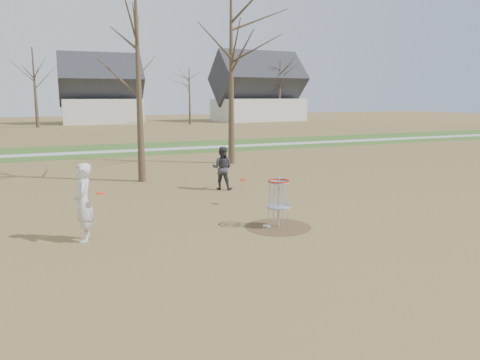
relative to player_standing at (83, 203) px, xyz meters
name	(u,v)px	position (x,y,z in m)	size (l,w,h in m)	color
ground	(278,227)	(4.99, -0.77, -0.97)	(160.00, 160.00, 0.00)	brown
green_band	(134,149)	(4.99, 20.23, -0.97)	(160.00, 8.00, 0.01)	#2D5119
footpath	(137,150)	(4.99, 19.23, -0.96)	(160.00, 1.50, 0.01)	#9E9E99
dirt_circle	(278,227)	(4.99, -0.77, -0.97)	(1.80, 1.80, 0.01)	#47331E
player_standing	(83,203)	(0.00, 0.00, 0.00)	(0.71, 0.47, 1.94)	silver
player_throwing	(222,168)	(5.48, 4.78, -0.14)	(0.80, 0.63, 1.66)	#353439
disc_grounded	(267,226)	(4.71, -0.61, -0.95)	(0.22, 0.22, 0.02)	silver
discs_in_play	(186,185)	(2.88, 0.93, 0.06)	(4.98, 2.53, 0.42)	red
disc_golf_basket	(279,194)	(4.99, -0.77, -0.06)	(0.64, 0.64, 1.35)	#9EA3AD
bare_trees	(122,77)	(6.76, 35.01, 4.37)	(52.62, 44.98, 9.00)	#382B1E
houses_row	(121,96)	(9.30, 51.78, 2.55)	(56.51, 10.01, 7.26)	silver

